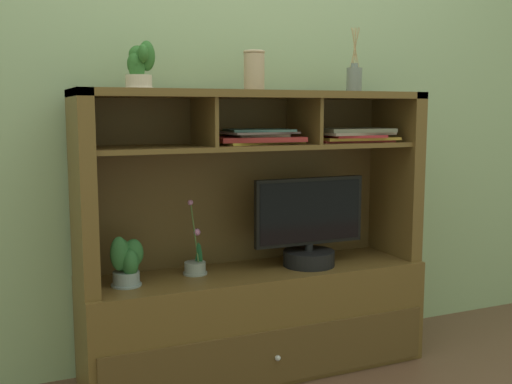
{
  "coord_description": "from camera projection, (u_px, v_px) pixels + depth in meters",
  "views": [
    {
      "loc": [
        -1.03,
        -2.35,
        1.15
      ],
      "look_at": [
        0.0,
        0.0,
        0.8
      ],
      "focal_mm": 42.28,
      "sensor_mm": 36.0,
      "label": 1
    }
  ],
  "objects": [
    {
      "name": "magazine_stack_left",
      "position": [
        354.0,
        135.0,
        2.71
      ],
      "size": [
        0.38,
        0.25,
        0.06
      ],
      "color": "#AE3232",
      "rests_on": "media_console"
    },
    {
      "name": "diffuser_bottle",
      "position": [
        354.0,
        79.0,
        2.72
      ],
      "size": [
        0.07,
        0.07,
        0.29
      ],
      "color": "slate",
      "rests_on": "media_console"
    },
    {
      "name": "potted_fern",
      "position": [
        127.0,
        262.0,
        2.37
      ],
      "size": [
        0.14,
        0.12,
        0.2
      ],
      "color": "gray",
      "rests_on": "media_console"
    },
    {
      "name": "potted_succulent",
      "position": [
        139.0,
        67.0,
        2.35
      ],
      "size": [
        0.13,
        0.12,
        0.19
      ],
      "color": "beige",
      "rests_on": "media_console"
    },
    {
      "name": "back_wall",
      "position": [
        235.0,
        53.0,
        2.72
      ],
      "size": [
        6.0,
        0.02,
        2.8
      ],
      "primitive_type": "cube",
      "color": "#9BB488",
      "rests_on": "ground"
    },
    {
      "name": "potted_orchid",
      "position": [
        195.0,
        264.0,
        2.55
      ],
      "size": [
        0.1,
        0.1,
        0.32
      ],
      "color": "gray",
      "rests_on": "media_console"
    },
    {
      "name": "magazine_stack_centre",
      "position": [
        258.0,
        137.0,
        2.57
      ],
      "size": [
        0.4,
        0.28,
        0.06
      ],
      "color": "gold",
      "rests_on": "media_console"
    },
    {
      "name": "ceramic_vase",
      "position": [
        254.0,
        71.0,
        2.53
      ],
      "size": [
        0.09,
        0.09,
        0.17
      ],
      "color": "tan",
      "rests_on": "media_console"
    },
    {
      "name": "floor_plane",
      "position": [
        256.0,
        370.0,
        2.69
      ],
      "size": [
        6.0,
        6.0,
        0.02
      ],
      "primitive_type": "cube",
      "color": "brown",
      "rests_on": "ground"
    },
    {
      "name": "media_console",
      "position": [
        255.0,
        285.0,
        2.65
      ],
      "size": [
        1.51,
        0.44,
        1.23
      ],
      "color": "brown",
      "rests_on": "ground"
    },
    {
      "name": "tv_monitor",
      "position": [
        309.0,
        231.0,
        2.67
      ],
      "size": [
        0.52,
        0.23,
        0.39
      ],
      "color": "black",
      "rests_on": "media_console"
    }
  ]
}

